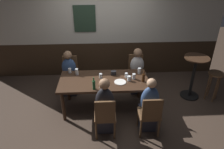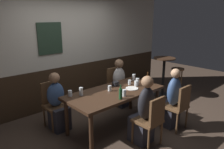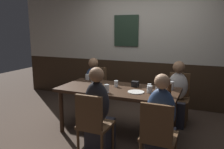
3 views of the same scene
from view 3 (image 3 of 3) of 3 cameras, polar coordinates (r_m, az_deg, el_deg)
ground_plane at (r=3.90m, az=1.45°, el=-14.00°), size 12.00×12.00×0.00m
wall_back at (r=5.12m, az=8.41°, el=7.04°), size 6.40×0.13×2.60m
dining_table at (r=3.67m, az=1.50°, el=-4.58°), size 1.89×0.89×0.74m
chair_mid_near at (r=2.99m, az=-4.77°, el=-11.78°), size 0.40×0.40×0.88m
chair_left_far at (r=4.80m, az=-3.93°, el=-2.87°), size 0.40×0.40×0.88m
chair_right_near at (r=2.73m, az=11.34°, el=-14.29°), size 0.40×0.40×0.88m
chair_right_far at (r=4.33m, az=16.12°, el=-4.87°), size 0.40×0.40×0.88m
person_mid_near at (r=3.12m, az=-3.36°, el=-10.61°), size 0.34×0.37×1.19m
person_left_far at (r=4.67m, az=-4.84°, el=-3.69°), size 0.34×0.37×1.10m
person_right_near at (r=2.88m, az=12.02°, el=-13.08°), size 0.34×0.37×1.17m
person_right_far at (r=4.18m, az=15.82°, el=-5.69°), size 0.34×0.37×1.13m
pint_glass_amber at (r=3.73m, az=1.01°, el=-2.39°), size 0.07×0.07×0.10m
pint_glass_pale at (r=4.27m, az=-6.19°, el=-0.73°), size 0.07×0.07×0.10m
beer_glass_half at (r=3.39m, az=-1.31°, el=-3.64°), size 0.07×0.07×0.12m
tumbler_water at (r=3.57m, az=9.26°, el=-3.14°), size 0.06×0.06×0.10m
highball_clear at (r=3.46m, az=11.38°, el=-3.57°), size 0.07×0.07×0.12m
tumbler_short at (r=4.10m, az=-4.82°, el=-0.91°), size 0.07×0.07×0.14m
pint_glass_stout at (r=3.42m, az=9.34°, el=-3.77°), size 0.08×0.08×0.11m
beer_glass_tall at (r=3.67m, az=14.58°, el=-2.76°), size 0.07×0.07×0.13m
beer_bottle_green at (r=3.40m, az=-3.81°, el=-2.83°), size 0.06×0.06×0.25m
beer_bottle_brown at (r=3.31m, az=14.04°, el=-3.62°), size 0.06×0.06×0.24m
plate_white_large at (r=3.43m, az=5.97°, el=-4.34°), size 0.25×0.25×0.01m
condiment_caddy at (r=3.76m, az=5.78°, el=-2.34°), size 0.11×0.09×0.09m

